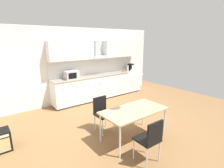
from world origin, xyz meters
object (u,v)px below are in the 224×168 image
at_px(chair_near_left, 150,137).
at_px(pendant_lamp, 135,69).
at_px(coffee_maker, 130,67).
at_px(chair_far_left, 102,110).
at_px(bottle_white, 128,68).
at_px(microwave, 72,75).
at_px(bottle_brown, 123,70).
at_px(dining_table, 134,112).

xyz_separation_m(chair_near_left, pendant_lamp, (0.34, 0.78, 1.12)).
height_order(coffee_maker, chair_far_left, coffee_maker).
distance_m(bottle_white, pendant_lamp, 3.85).
relative_size(chair_far_left, chair_near_left, 1.00).
bearing_deg(microwave, bottle_brown, -0.89).
height_order(chair_near_left, pendant_lamp, pendant_lamp).
bearing_deg(pendant_lamp, bottle_brown, 52.63).
height_order(microwave, coffee_maker, coffee_maker).
bearing_deg(chair_far_left, dining_table, -66.48).
bearing_deg(bottle_white, pendant_lamp, -130.28).
bearing_deg(bottle_brown, chair_far_left, -140.21).
distance_m(coffee_maker, dining_table, 4.04).
xyz_separation_m(coffee_maker, bottle_brown, (-0.46, -0.06, -0.06)).
xyz_separation_m(microwave, bottle_brown, (2.35, -0.04, -0.05)).
height_order(bottle_brown, chair_near_left, bottle_brown).
bearing_deg(chair_far_left, bottle_white, 37.16).
height_order(microwave, bottle_white, bottle_white).
distance_m(bottle_brown, pendant_lamp, 3.73).
height_order(microwave, bottle_brown, microwave).
relative_size(dining_table, chair_near_left, 1.73).
xyz_separation_m(bottle_brown, chair_near_left, (-2.57, -3.70, -0.49)).
relative_size(bottle_brown, bottle_white, 0.69).
bearing_deg(chair_near_left, microwave, 86.67).
bearing_deg(bottle_white, dining_table, -130.28).
bearing_deg(coffee_maker, chair_far_left, -144.02).
bearing_deg(chair_far_left, coffee_maker, 35.98).
xyz_separation_m(bottle_white, chair_near_left, (-2.80, -3.68, -0.53)).
bearing_deg(chair_far_left, microwave, 84.31).
height_order(coffee_maker, dining_table, coffee_maker).
bearing_deg(coffee_maker, chair_near_left, -128.89).
bearing_deg(chair_near_left, bottle_white, 52.75).
distance_m(dining_table, chair_near_left, 0.86).
xyz_separation_m(bottle_white, pendant_lamp, (-2.46, -2.90, 0.59)).
bearing_deg(dining_table, coffee_maker, 47.90).
distance_m(chair_near_left, pendant_lamp, 1.41).
distance_m(coffee_maker, chair_near_left, 4.86).
relative_size(coffee_maker, chair_near_left, 0.34).
distance_m(microwave, coffee_maker, 2.82).
bearing_deg(bottle_white, chair_far_left, -142.84).
bearing_deg(dining_table, chair_far_left, 113.52).
relative_size(bottle_white, dining_table, 0.20).
height_order(microwave, dining_table, microwave).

